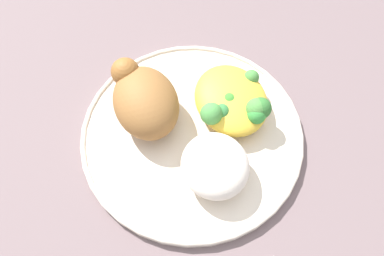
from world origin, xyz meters
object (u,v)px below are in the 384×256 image
object	(u,v)px
mac_cheese_with_broccoli	(233,101)
rice_pile	(215,166)
roasted_chicken	(144,100)
plate	(192,134)

from	to	relation	value
mac_cheese_with_broccoli	rice_pile	bearing A→B (deg)	143.76
roasted_chicken	rice_pile	size ratio (longest dim) A/B	1.37
plate	roasted_chicken	distance (m)	0.08
rice_pile	mac_cheese_with_broccoli	world-z (taller)	same
rice_pile	plate	bearing A→B (deg)	5.26
roasted_chicken	mac_cheese_with_broccoli	distance (m)	0.12
roasted_chicken	plate	bearing A→B (deg)	-135.38
mac_cheese_with_broccoli	roasted_chicken	bearing A→B (deg)	72.39
roasted_chicken	mac_cheese_with_broccoli	size ratio (longest dim) A/B	1.05
plate	roasted_chicken	size ratio (longest dim) A/B	2.49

